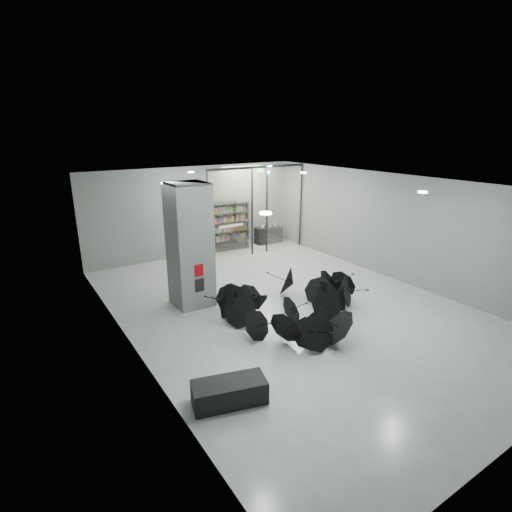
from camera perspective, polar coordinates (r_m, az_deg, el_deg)
room at (r=12.24m, az=5.03°, el=4.88°), size 14.00×14.02×4.01m
column at (r=12.88m, az=-9.46°, el=1.48°), size 1.20×1.20×4.00m
fire_cabinet at (r=12.54m, az=-8.16°, el=-2.03°), size 0.28×0.04×0.38m
info_panel at (r=12.72m, az=-8.06°, el=-4.15°), size 0.30×0.03×0.42m
exit_sign at (r=17.72m, az=0.63°, el=12.14°), size 0.30×0.06×0.15m
glass_partition at (r=18.12m, az=0.24°, el=7.02°), size 5.06×0.08×4.00m
bench at (r=8.91m, az=-3.84°, el=-18.84°), size 1.68×1.06×0.50m
bookshelf at (r=18.96m, az=-3.97°, el=4.22°), size 2.09×0.62×2.26m
shop_counter at (r=20.25m, az=1.78°, el=3.04°), size 1.42×0.66×0.83m
umbrella_cluster at (r=12.42m, az=5.54°, el=-7.33°), size 5.07×4.85×1.31m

